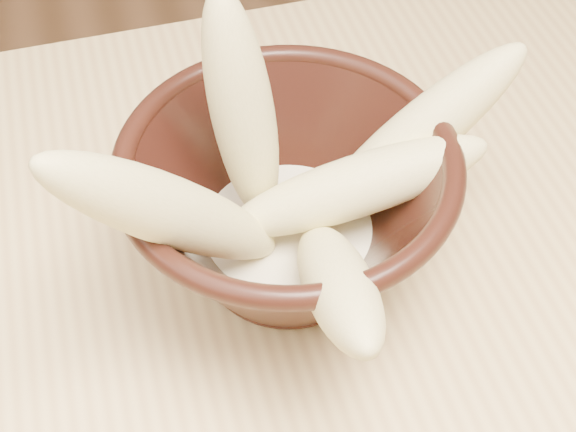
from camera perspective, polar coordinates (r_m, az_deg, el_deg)
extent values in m
cube|color=#E3C17C|center=(0.52, 4.33, -14.16)|extent=(1.20, 0.80, 0.04)
cylinder|color=black|center=(0.54, 0.00, -3.33)|extent=(0.09, 0.09, 0.01)
cylinder|color=black|center=(0.53, 0.00, -1.96)|extent=(0.09, 0.09, 0.01)
torus|color=black|center=(0.47, 0.00, 3.95)|extent=(0.21, 0.21, 0.01)
cylinder|color=beige|center=(0.52, 0.00, -1.28)|extent=(0.12, 0.12, 0.02)
ellipsoid|color=#CABE77|center=(0.48, -3.26, 7.38)|extent=(0.06, 0.08, 0.16)
ellipsoid|color=#CABE77|center=(0.43, -8.19, 0.28)|extent=(0.16, 0.08, 0.17)
ellipsoid|color=#CABE77|center=(0.51, 9.09, 5.59)|extent=(0.16, 0.06, 0.13)
ellipsoid|color=#CABE77|center=(0.49, 4.85, 2.09)|extent=(0.17, 0.05, 0.08)
ellipsoid|color=#CABE77|center=(0.44, 3.51, -4.76)|extent=(0.06, 0.16, 0.12)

